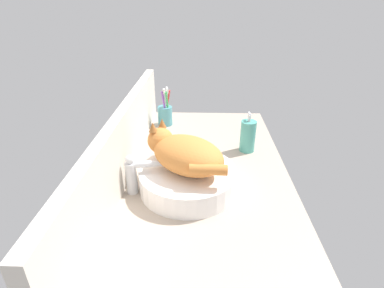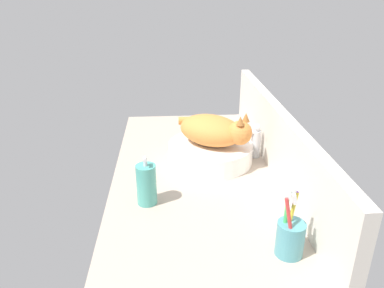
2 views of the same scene
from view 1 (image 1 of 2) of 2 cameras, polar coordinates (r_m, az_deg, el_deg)
ground_plane at (r=109.95cm, az=2.44°, el=-6.60°), size 125.00×60.60×4.00cm
backsplash_panel at (r=106.57cm, az=-12.92°, el=0.03°), size 125.00×3.60×23.41cm
sink_basin at (r=99.23cm, az=-0.73°, el=-6.73°), size 32.02×32.02×7.30cm
cat at (r=95.10cm, az=-1.43°, el=-1.73°), size 28.53×30.21×14.00cm
faucet at (r=97.39cm, az=-10.89°, el=-5.43°), size 4.34×11.85×13.60cm
soap_dispenser at (r=123.81cm, az=10.58°, el=1.51°), size 6.22×6.22×16.30cm
toothbrush_cup at (r=148.29cm, az=-5.12°, el=5.62°), size 7.12×7.12×18.71cm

